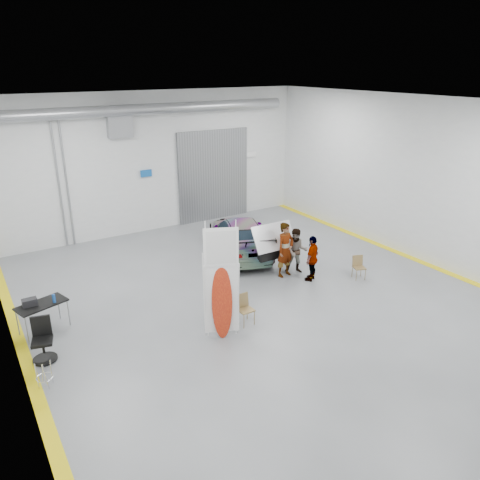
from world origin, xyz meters
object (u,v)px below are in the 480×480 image
folding_chair_near (245,315)px  folding_chair_far (359,272)px  surfboard_display (226,291)px  sedan_car (240,235)px  office_chair (42,342)px  work_table (38,304)px  person_a (285,250)px  person_c (312,258)px  shop_stool (44,372)px  person_b (297,251)px

folding_chair_near → folding_chair_far: folding_chair_near is taller
surfboard_display → sedan_car: bearing=78.4°
folding_chair_near → office_chair: 5.40m
surfboard_display → work_table: (-4.26, 2.91, -0.52)m
surfboard_display → office_chair: 4.78m
person_a → person_c: size_ratio=1.21×
person_a → folding_chair_near: bearing=-154.6°
shop_stool → person_a: bearing=13.0°
office_chair → person_b: bearing=20.1°
folding_chair_near → work_table: (-5.03, 2.68, 0.55)m
person_b → surfboard_display: bearing=-117.1°
person_b → folding_chair_far: size_ratio=2.03×
sedan_car → surfboard_display: 6.14m
folding_chair_far → shop_stool: bearing=-158.5°
person_a → shop_stool: person_a is taller
person_b → sedan_car: bearing=138.5°
person_c → person_a: bearing=-84.3°
person_a → office_chair: bearing=176.2°
person_b → shop_stool: person_b is taller
person_a → work_table: bearing=166.0°
person_a → folding_chair_far: bearing=-47.1°
folding_chair_far → shop_stool: size_ratio=1.06×
person_c → shop_stool: 9.01m
person_b → work_table: 8.50m
person_a → work_table: person_a is taller
folding_chair_far → office_chair: size_ratio=0.72×
person_b → folding_chair_near: (-3.44, -2.04, -0.54)m
person_a → office_chair: (-8.19, -0.80, -0.48)m
sedan_car → surfboard_display: (-3.55, -4.97, 0.65)m
person_b → office_chair: 8.73m
person_b → work_table: person_b is taller
person_c → folding_chair_far: person_c is taller
person_a → office_chair: 8.24m
person_c → folding_chair_far: bearing=122.0°
person_c → office_chair: 8.75m
sedan_car → folding_chair_far: bearing=137.8°
person_b → work_table: size_ratio=1.13×
sedan_car → office_chair: (-8.02, -3.51, -0.20)m
surfboard_display → office_chair: surfboard_display is taller
person_c → surfboard_display: bearing=-10.7°
sedan_car → folding_chair_near: 5.51m
folding_chair_near → shop_stool: folding_chair_near is taller
surfboard_display → office_chair: bearing=-174.2°
person_b → folding_chair_near: bearing=-114.7°
person_b → person_c: bearing=-51.2°
sedan_car → person_b: (0.67, -2.71, 0.12)m
person_a → person_c: (0.56, -0.78, -0.17)m
person_c → shop_stool: size_ratio=2.12×
folding_chair_near → folding_chair_far: 4.98m
person_c → folding_chair_near: bearing=-10.1°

